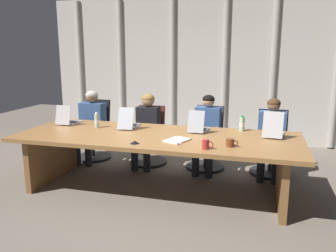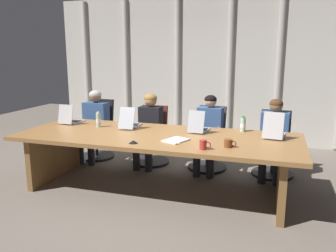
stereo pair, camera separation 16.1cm
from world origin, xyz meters
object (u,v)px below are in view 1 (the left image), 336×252
at_px(office_chair_left_mid, 149,141).
at_px(person_left_mid, 146,125).
at_px(office_chair_left_end, 94,136).
at_px(office_chair_center, 206,145).
at_px(laptop_left_end, 68,120).
at_px(person_right_mid, 272,133).
at_px(laptop_left_mid, 129,123).
at_px(conference_mic_left_side, 135,142).
at_px(laptop_right_mid, 273,131).
at_px(water_bottle_secondary, 242,124).
at_px(laptop_center, 199,127).
at_px(coffee_mug_far, 206,144).
at_px(office_chair_right_mid, 271,150).
at_px(spiral_notepad, 177,140).
at_px(person_center, 207,129).
at_px(person_left_end, 90,121).
at_px(water_bottle_primary, 97,121).
at_px(coffee_mug_near, 230,143).

distance_m(office_chair_left_mid, person_left_mid, 0.35).
height_order(office_chair_left_end, office_chair_center, office_chair_left_end).
bearing_deg(laptop_left_end, person_right_mid, -76.05).
xyz_separation_m(laptop_left_mid, conference_mic_left_side, (0.39, -0.81, -0.04)).
distance_m(laptop_left_end, laptop_right_mid, 2.92).
xyz_separation_m(laptop_left_mid, water_bottle_secondary, (1.55, 0.20, 0.04)).
distance_m(laptop_center, office_chair_left_mid, 1.29).
height_order(office_chair_left_mid, coffee_mug_far, office_chair_left_mid).
distance_m(laptop_left_end, office_chair_right_mid, 3.06).
bearing_deg(spiral_notepad, person_center, 102.82).
xyz_separation_m(laptop_left_end, person_left_end, (0.03, 0.61, -0.13)).
height_order(person_left_end, coffee_mug_far, person_left_end).
height_order(laptop_right_mid, person_left_end, person_left_end).
xyz_separation_m(office_chair_left_end, water_bottle_primary, (0.52, -0.89, 0.47)).
bearing_deg(laptop_right_mid, spiral_notepad, 122.94).
bearing_deg(conference_mic_left_side, person_left_end, 133.24).
bearing_deg(person_left_end, conference_mic_left_side, 43.80).
relative_size(laptop_center, person_left_end, 0.35).
bearing_deg(conference_mic_left_side, office_chair_left_mid, 102.63).
xyz_separation_m(laptop_left_end, office_chair_center, (1.95, 0.77, -0.44)).
distance_m(laptop_right_mid, coffee_mug_near, 0.81).
bearing_deg(coffee_mug_far, laptop_left_mid, 146.37).
height_order(laptop_center, office_chair_left_end, laptop_center).
bearing_deg(coffee_mug_far, laptop_left_end, 159.78).
distance_m(person_right_mid, coffee_mug_near, 1.34).
xyz_separation_m(laptop_left_mid, office_chair_center, (0.99, 0.76, -0.44)).
distance_m(office_chair_left_end, person_left_mid, 1.06).
height_order(laptop_left_mid, spiral_notepad, laptop_left_mid).
height_order(office_chair_center, coffee_mug_far, office_chair_center).
bearing_deg(laptop_center, coffee_mug_near, -139.56).
bearing_deg(conference_mic_left_side, water_bottle_secondary, 40.97).
relative_size(office_chair_left_mid, person_left_mid, 0.81).
xyz_separation_m(laptop_left_end, water_bottle_primary, (0.53, -0.12, 0.04)).
bearing_deg(laptop_left_end, conference_mic_left_side, -118.23).
relative_size(laptop_left_mid, water_bottle_primary, 2.21).
height_order(office_chair_center, coffee_mug_near, office_chair_center).
distance_m(laptop_right_mid, coffee_mug_far, 1.09).
bearing_deg(coffee_mug_near, office_chair_left_mid, 135.63).
bearing_deg(laptop_left_mid, laptop_left_end, 85.03).
bearing_deg(coffee_mug_near, laptop_center, 126.11).
relative_size(person_right_mid, coffee_mug_far, 8.91).
distance_m(laptop_left_mid, water_bottle_primary, 0.46).
bearing_deg(person_left_mid, office_chair_right_mid, 95.07).
bearing_deg(person_center, laptop_right_mid, 59.58).
distance_m(laptop_left_end, laptop_center, 1.96).
bearing_deg(water_bottle_primary, laptop_left_end, 166.92).
bearing_deg(laptop_center, person_left_end, 77.43).
height_order(office_chair_left_mid, conference_mic_left_side, office_chair_left_mid).
height_order(laptop_center, person_left_end, person_left_end).
xyz_separation_m(laptop_center, conference_mic_left_side, (-0.60, -0.82, -0.04)).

